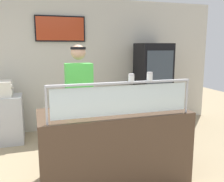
% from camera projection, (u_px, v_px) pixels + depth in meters
% --- Properties ---
extents(ground_plane, '(12.00, 12.00, 0.00)m').
position_uv_depth(ground_plane, '(101.00, 161.00, 3.84)').
color(ground_plane, tan).
rests_on(ground_plane, ground).
extents(shop_rear_unit, '(6.24, 0.13, 2.70)m').
position_uv_depth(shop_rear_unit, '(78.00, 64.00, 5.25)').
color(shop_rear_unit, beige).
rests_on(shop_rear_unit, ground).
extents(serving_counter, '(1.84, 0.78, 0.95)m').
position_uv_depth(serving_counter, '(113.00, 147.00, 3.19)').
color(serving_counter, '#4C3828').
rests_on(serving_counter, ground).
extents(sneeze_guard, '(1.66, 0.06, 0.41)m').
position_uv_depth(sneeze_guard, '(123.00, 95.00, 2.75)').
color(sneeze_guard, '#B2B5BC').
rests_on(sneeze_guard, serving_counter).
extents(pizza_tray, '(0.47, 0.47, 0.04)m').
position_uv_depth(pizza_tray, '(93.00, 109.00, 3.10)').
color(pizza_tray, '#9EA0A8').
rests_on(pizza_tray, serving_counter).
extents(pizza_server, '(0.09, 0.28, 0.01)m').
position_uv_depth(pizza_server, '(91.00, 108.00, 3.07)').
color(pizza_server, '#ADAFB7').
rests_on(pizza_server, pizza_tray).
extents(parmesan_shaker, '(0.07, 0.07, 0.09)m').
position_uv_depth(parmesan_shaker, '(131.00, 78.00, 2.74)').
color(parmesan_shaker, white).
rests_on(parmesan_shaker, sneeze_guard).
extents(pepper_flake_shaker, '(0.07, 0.07, 0.10)m').
position_uv_depth(pepper_flake_shaker, '(150.00, 77.00, 2.81)').
color(pepper_flake_shaker, white).
rests_on(pepper_flake_shaker, sneeze_guard).
extents(worker_figure, '(0.41, 0.50, 1.76)m').
position_uv_depth(worker_figure, '(80.00, 98.00, 3.61)').
color(worker_figure, '#23232D').
rests_on(worker_figure, ground).
extents(drink_fridge, '(0.68, 0.61, 1.80)m').
position_uv_depth(drink_fridge, '(153.00, 86.00, 5.37)').
color(drink_fridge, black).
rests_on(drink_fridge, ground).
extents(prep_shelf, '(0.70, 0.55, 0.86)m').
position_uv_depth(prep_shelf, '(3.00, 120.00, 4.52)').
color(prep_shelf, '#B7BABF').
rests_on(prep_shelf, ground).
extents(pizza_box_stack, '(0.44, 0.42, 0.27)m').
position_uv_depth(pizza_box_stack, '(0.00, 89.00, 4.42)').
color(pizza_box_stack, silver).
rests_on(pizza_box_stack, prep_shelf).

